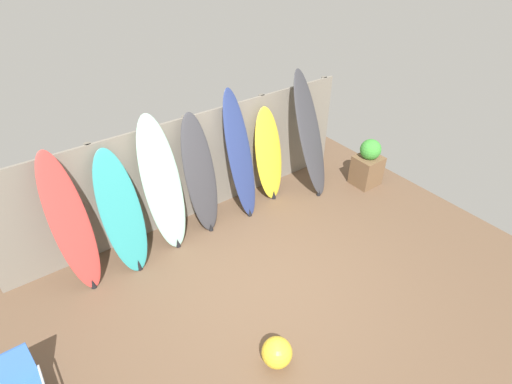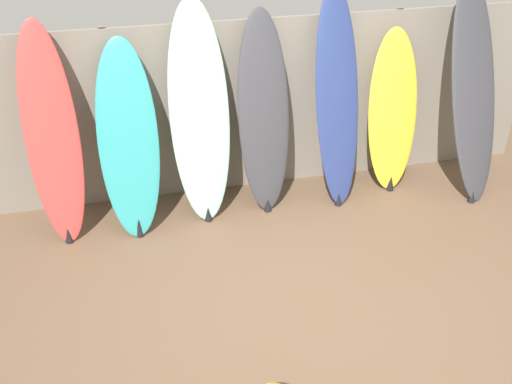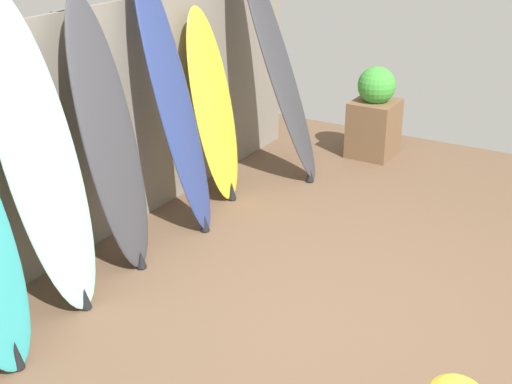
% 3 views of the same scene
% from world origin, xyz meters
% --- Properties ---
extents(ground, '(7.68, 7.68, 0.00)m').
position_xyz_m(ground, '(0.00, 0.00, 0.00)').
color(ground, brown).
extents(fence_back, '(6.08, 0.11, 1.80)m').
position_xyz_m(fence_back, '(-0.00, 2.01, 0.90)').
color(fence_back, gray).
rests_on(fence_back, ground).
extents(surfboard_red_0, '(0.50, 0.64, 1.97)m').
position_xyz_m(surfboard_red_0, '(-1.99, 1.60, 0.97)').
color(surfboard_red_0, '#D13D38').
rests_on(surfboard_red_0, ground).
extents(surfboard_teal_1, '(0.60, 0.71, 1.77)m').
position_xyz_m(surfboard_teal_1, '(-1.33, 1.58, 0.87)').
color(surfboard_teal_1, teal).
rests_on(surfboard_teal_1, ground).
extents(surfboard_seafoam_2, '(0.58, 0.62, 2.07)m').
position_xyz_m(surfboard_seafoam_2, '(-0.65, 1.65, 1.03)').
color(surfboard_seafoam_2, '#9ED6BC').
rests_on(surfboard_seafoam_2, ground).
extents(surfboard_charcoal_3, '(0.50, 0.49, 1.96)m').
position_xyz_m(surfboard_charcoal_3, '(-0.04, 1.63, 0.97)').
color(surfboard_charcoal_3, '#38383D').
rests_on(surfboard_charcoal_3, ground).
extents(surfboard_navy_4, '(0.49, 0.64, 2.14)m').
position_xyz_m(surfboard_navy_4, '(0.70, 1.62, 1.06)').
color(surfboard_navy_4, navy).
rests_on(surfboard_navy_4, ground).
extents(surfboard_yellow_5, '(0.54, 0.43, 1.68)m').
position_xyz_m(surfboard_yellow_5, '(1.35, 1.69, 0.83)').
color(surfboard_yellow_5, yellow).
rests_on(surfboard_yellow_5, ground).
extents(surfboard_charcoal_6, '(0.63, 0.91, 2.19)m').
position_xyz_m(surfboard_charcoal_6, '(2.07, 1.46, 1.09)').
color(surfboard_charcoal_6, '#38383D').
rests_on(surfboard_charcoal_6, ground).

